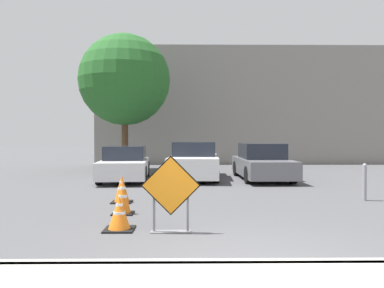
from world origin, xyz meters
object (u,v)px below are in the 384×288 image
at_px(traffic_cone_nearest, 119,213).
at_px(traffic_cone_third, 122,189).
at_px(road_closed_sign, 171,192).
at_px(bollard_nearest, 365,181).
at_px(parked_car_second, 194,162).
at_px(traffic_cone_second, 123,197).
at_px(parked_car_third, 262,163).
at_px(parked_car_nearest, 125,164).

relative_size(traffic_cone_nearest, traffic_cone_third, 0.87).
bearing_deg(road_closed_sign, bollard_nearest, 33.37).
relative_size(road_closed_sign, parked_car_second, 0.29).
height_order(traffic_cone_nearest, traffic_cone_third, traffic_cone_third).
bearing_deg(road_closed_sign, parked_car_second, 86.22).
xyz_separation_m(traffic_cone_third, bollard_nearest, (6.38, 0.22, 0.17)).
relative_size(road_closed_sign, traffic_cone_third, 1.91).
bearing_deg(traffic_cone_second, parked_car_third, 56.76).
bearing_deg(bollard_nearest, traffic_cone_nearest, -152.67).
bearing_deg(traffic_cone_second, road_closed_sign, -55.58).
height_order(traffic_cone_second, parked_car_third, parked_car_third).
bearing_deg(traffic_cone_third, bollard_nearest, 1.95).
bearing_deg(parked_car_second, road_closed_sign, 89.25).
bearing_deg(road_closed_sign, parked_car_third, 68.61).
height_order(parked_car_third, bollard_nearest, parked_car_third).
distance_m(traffic_cone_second, traffic_cone_third, 1.45).
distance_m(traffic_cone_third, parked_car_third, 7.03).
relative_size(road_closed_sign, traffic_cone_second, 1.75).
xyz_separation_m(traffic_cone_third, parked_car_second, (1.96, 5.51, 0.34)).
distance_m(traffic_cone_nearest, parked_car_third, 9.14).
bearing_deg(bollard_nearest, parked_car_third, 108.81).
xyz_separation_m(road_closed_sign, traffic_cone_nearest, (-0.94, 0.22, -0.42)).
bearing_deg(parked_car_nearest, road_closed_sign, 101.10).
relative_size(traffic_cone_nearest, parked_car_nearest, 0.15).
bearing_deg(traffic_cone_third, traffic_cone_second, -79.17).
xyz_separation_m(traffic_cone_nearest, parked_car_nearest, (-1.19, 7.80, 0.32)).
bearing_deg(parked_car_second, traffic_cone_nearest, 82.79).
xyz_separation_m(traffic_cone_nearest, traffic_cone_second, (-0.18, 1.42, 0.08)).
bearing_deg(bollard_nearest, parked_car_nearest, 146.33).
relative_size(traffic_cone_third, parked_car_nearest, 0.17).
height_order(traffic_cone_nearest, traffic_cone_second, traffic_cone_second).
xyz_separation_m(traffic_cone_nearest, bollard_nearest, (5.92, 3.06, 0.22)).
distance_m(road_closed_sign, traffic_cone_third, 3.39).
bearing_deg(bollard_nearest, traffic_cone_second, -164.95).
bearing_deg(traffic_cone_nearest, traffic_cone_third, 99.05).
xyz_separation_m(traffic_cone_third, parked_car_third, (4.66, 5.26, 0.31)).
height_order(road_closed_sign, parked_car_third, parked_car_third).
height_order(road_closed_sign, bollard_nearest, road_closed_sign).
distance_m(parked_car_nearest, parked_car_second, 2.76).
distance_m(traffic_cone_third, parked_car_nearest, 5.02).
relative_size(parked_car_third, bollard_nearest, 4.61).
bearing_deg(parked_car_second, parked_car_nearest, 14.58).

